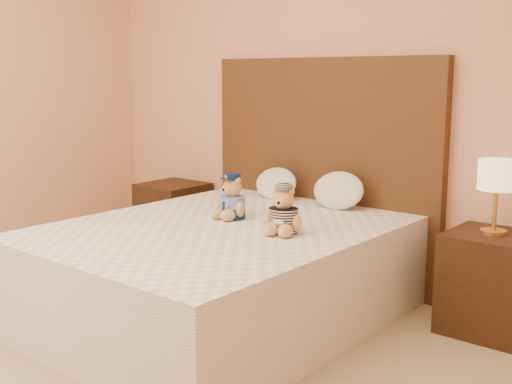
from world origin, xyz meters
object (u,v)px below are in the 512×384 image
(teddy_police, at_px, (232,196))
(lamp, at_px, (497,179))
(nightstand_right, at_px, (490,283))
(pillow_left, at_px, (276,182))
(bed, at_px, (221,272))
(pillow_right, at_px, (338,189))
(teddy_prisoner, at_px, (283,210))
(nightstand_left, at_px, (173,218))

(teddy_police, bearing_deg, lamp, 29.23)
(nightstand_right, relative_size, pillow_left, 1.68)
(bed, distance_m, teddy_police, 0.45)
(lamp, bearing_deg, pillow_right, 178.28)
(lamp, height_order, teddy_prisoner, lamp)
(bed, distance_m, lamp, 1.59)
(teddy_prisoner, distance_m, pillow_left, 0.98)
(pillow_left, xyz_separation_m, pillow_right, (0.50, 0.00, 0.01))
(teddy_police, distance_m, pillow_left, 0.67)
(teddy_police, distance_m, pillow_right, 0.72)
(teddy_police, xyz_separation_m, pillow_left, (-0.18, 0.64, -0.02))
(bed, relative_size, teddy_prisoner, 7.72)
(nightstand_right, relative_size, teddy_prisoner, 2.12)
(teddy_prisoner, bearing_deg, lamp, 24.46)
(bed, height_order, pillow_right, pillow_right)
(nightstand_left, bearing_deg, lamp, 0.00)
(nightstand_left, bearing_deg, bed, -32.62)
(nightstand_left, bearing_deg, nightstand_right, 0.00)
(lamp, relative_size, pillow_right, 1.11)
(nightstand_left, relative_size, pillow_right, 1.53)
(lamp, xyz_separation_m, pillow_left, (-1.50, 0.03, -0.18))
(teddy_police, bearing_deg, teddy_prisoner, -8.71)
(teddy_police, distance_m, teddy_prisoner, 0.47)
(bed, relative_size, pillow_left, 6.10)
(teddy_police, relative_size, pillow_left, 0.81)
(nightstand_left, distance_m, pillow_right, 1.55)
(teddy_prisoner, height_order, pillow_left, teddy_prisoner)
(teddy_prisoner, bearing_deg, nightstand_left, 140.88)
(bed, bearing_deg, teddy_police, 112.22)
(bed, bearing_deg, nightstand_left, 147.38)
(nightstand_left, distance_m, teddy_police, 1.39)
(lamp, distance_m, teddy_prisoner, 1.14)
(nightstand_right, bearing_deg, pillow_left, 178.86)
(teddy_police, bearing_deg, pillow_right, 67.49)
(nightstand_left, distance_m, teddy_prisoner, 1.83)
(teddy_police, height_order, pillow_right, teddy_police)
(teddy_prisoner, bearing_deg, teddy_police, 151.56)
(teddy_prisoner, bearing_deg, bed, 176.33)
(bed, bearing_deg, nightstand_right, 32.62)
(bed, bearing_deg, pillow_right, 73.21)
(lamp, distance_m, teddy_police, 1.47)
(lamp, bearing_deg, teddy_prisoner, -140.22)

